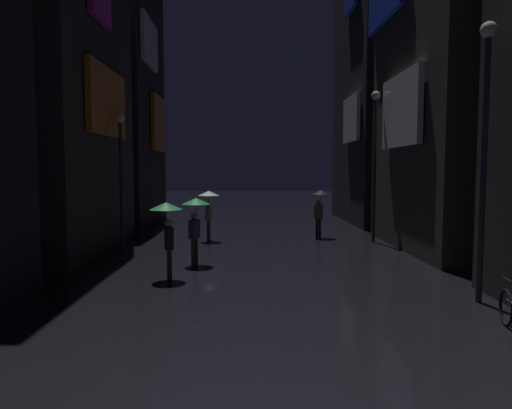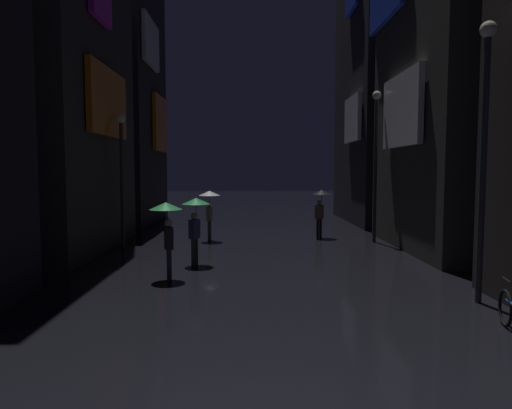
% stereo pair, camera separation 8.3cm
% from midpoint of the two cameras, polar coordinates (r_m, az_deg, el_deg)
% --- Properties ---
extents(building_left_mid, '(4.25, 7.92, 17.33)m').
position_cam_midpoint_polar(building_left_mid, '(19.49, -24.29, 20.86)').
color(building_left_mid, '#33302D').
rests_on(building_left_mid, ground).
extents(building_left_far, '(4.25, 7.24, 13.63)m').
position_cam_midpoint_polar(building_left_far, '(27.11, -16.71, 12.28)').
color(building_left_far, '#232328').
rests_on(building_left_far, ground).
extents(building_right_mid, '(4.25, 7.86, 18.24)m').
position_cam_midpoint_polar(building_right_mid, '(19.72, 24.14, 22.06)').
color(building_right_mid, '#33302D').
rests_on(building_right_mid, ground).
extents(building_right_far, '(4.25, 8.44, 23.28)m').
position_cam_midpoint_polar(building_right_far, '(28.88, 15.88, 21.60)').
color(building_right_far, black).
rests_on(building_right_far, ground).
extents(pedestrian_near_crossing_green, '(0.90, 0.90, 2.12)m').
position_cam_midpoint_polar(pedestrian_near_crossing_green, '(14.53, -7.40, -0.96)').
color(pedestrian_near_crossing_green, '#38332D').
rests_on(pedestrian_near_crossing_green, ground).
extents(pedestrian_far_right_black, '(0.90, 0.90, 2.12)m').
position_cam_midpoint_polar(pedestrian_far_right_black, '(20.35, 8.23, 0.55)').
color(pedestrian_far_right_black, black).
rests_on(pedestrian_far_right_black, ground).
extents(pedestrian_midstreet_centre_green, '(0.90, 0.90, 2.12)m').
position_cam_midpoint_polar(pedestrian_midstreet_centre_green, '(12.71, -10.91, -1.77)').
color(pedestrian_midstreet_centre_green, '#2D2D38').
rests_on(pedestrian_midstreet_centre_green, ground).
extents(pedestrian_foreground_right_clear, '(0.90, 0.90, 2.12)m').
position_cam_midpoint_polar(pedestrian_foreground_right_clear, '(19.42, -5.72, 0.40)').
color(pedestrian_foreground_right_clear, '#38332D').
rests_on(pedestrian_foreground_right_clear, ground).
extents(streetlamp_right_far, '(0.36, 0.36, 6.21)m').
position_cam_midpoint_polar(streetlamp_right_far, '(19.50, 14.87, 6.62)').
color(streetlamp_right_far, '#2D2D33').
rests_on(streetlamp_right_far, ground).
extents(streetlamp_right_near, '(0.36, 0.36, 6.24)m').
position_cam_midpoint_polar(streetlamp_right_near, '(11.40, 26.85, 8.06)').
color(streetlamp_right_near, '#2D2D33').
rests_on(streetlamp_right_near, ground).
extents(streetlamp_left_far, '(0.36, 0.36, 5.11)m').
position_cam_midpoint_polar(streetlamp_left_far, '(17.89, -16.31, 4.90)').
color(streetlamp_left_far, '#2D2D33').
rests_on(streetlamp_left_far, ground).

